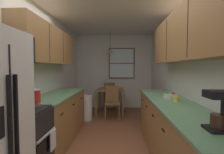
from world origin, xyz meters
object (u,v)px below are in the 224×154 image
at_px(microwave_over_range, 6,48).
at_px(dining_chair_near, 112,101).
at_px(coffee_maker, 224,110).
at_px(storage_canister, 36,96).
at_px(trash_bin, 86,108).
at_px(mug_by_coffeemaker, 176,99).
at_px(fruit_bowl, 170,95).
at_px(stove_range, 19,147).
at_px(dining_chair_far, 110,94).
at_px(table_serving_bowl, 111,88).
at_px(dining_table, 110,93).

xyz_separation_m(microwave_over_range, dining_chair_near, (1.10, 2.80, -1.13)).
distance_m(dining_chair_near, coffee_maker, 3.56).
distance_m(microwave_over_range, storage_canister, 0.80).
distance_m(dining_chair_near, storage_canister, 2.59).
xyz_separation_m(trash_bin, mug_by_coffeemaker, (1.74, -2.02, 0.61)).
xyz_separation_m(microwave_over_range, fruit_bowl, (2.16, 1.04, -0.70)).
height_order(dining_chair_near, trash_bin, dining_chair_near).
xyz_separation_m(mug_by_coffeemaker, fruit_bowl, (0.02, 0.38, -0.01)).
xyz_separation_m(trash_bin, storage_canister, (-0.30, -2.21, 0.66)).
distance_m(stove_range, storage_canister, 0.71).
relative_size(microwave_over_range, dining_chair_far, 0.70).
bearing_deg(storage_canister, table_serving_bowl, 72.60).
xyz_separation_m(dining_chair_near, table_serving_bowl, (-0.06, 0.61, 0.28)).
bearing_deg(trash_bin, table_serving_bowl, 49.99).
bearing_deg(dining_chair_far, trash_bin, -110.91).
bearing_deg(dining_chair_far, table_serving_bowl, -83.69).
bearing_deg(coffee_maker, microwave_over_range, 165.75).
xyz_separation_m(microwave_over_range, table_serving_bowl, (1.03, 3.42, -0.86)).
relative_size(dining_chair_far, coffee_maker, 2.78).
relative_size(microwave_over_range, storage_canister, 3.13).
relative_size(dining_chair_far, mug_by_coffeemaker, 7.56).
relative_size(stove_range, storage_canister, 5.43).
height_order(dining_chair_far, coffee_maker, coffee_maker).
height_order(storage_canister, table_serving_bowl, storage_canister).
height_order(storage_canister, fruit_bowl, storage_canister).
xyz_separation_m(stove_range, table_serving_bowl, (0.92, 3.42, 0.31)).
height_order(dining_chair_far, storage_canister, storage_canister).
height_order(microwave_over_range, dining_chair_near, microwave_over_range).
xyz_separation_m(dining_table, coffee_maker, (1.13, -4.00, 0.44)).
bearing_deg(microwave_over_range, stove_range, -0.03).
height_order(mug_by_coffeemaker, table_serving_bowl, mug_by_coffeemaker).
xyz_separation_m(stove_range, microwave_over_range, (-0.11, 0.00, 1.16)).
bearing_deg(table_serving_bowl, trash_bin, -130.01).
relative_size(storage_canister, fruit_bowl, 0.89).
distance_m(trash_bin, storage_canister, 2.32).
xyz_separation_m(dining_chair_far, mug_by_coffeemaker, (1.19, -3.46, 0.45)).
height_order(coffee_maker, table_serving_bowl, coffee_maker).
height_order(stove_range, dining_chair_far, stove_range).
bearing_deg(storage_canister, fruit_bowl, 15.41).
height_order(trash_bin, table_serving_bowl, table_serving_bowl).
relative_size(coffee_maker, table_serving_bowl, 2.01).
height_order(dining_chair_far, fruit_bowl, fruit_bowl).
bearing_deg(storage_canister, stove_range, -89.32).
distance_m(microwave_over_range, fruit_bowl, 2.50).
relative_size(storage_canister, mug_by_coffeemaker, 1.70).
height_order(stove_range, storage_canister, storage_canister).
height_order(microwave_over_range, fruit_bowl, microwave_over_range).
relative_size(dining_chair_far, storage_canister, 4.44).
distance_m(storage_canister, mug_by_coffeemaker, 2.05).
bearing_deg(coffee_maker, storage_canister, 153.54).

